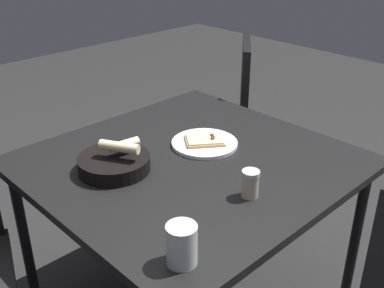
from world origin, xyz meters
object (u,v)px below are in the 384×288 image
(pizza_plate, at_px, (205,143))
(pepper_shaker, at_px, (250,185))
(beer_glass, at_px, (182,247))
(chair_far, at_px, (222,114))
(dining_table, at_px, (190,173))
(bread_basket, at_px, (115,162))

(pizza_plate, xyz_separation_m, pepper_shaker, (0.35, -0.15, 0.03))
(beer_glass, bearing_deg, chair_far, 128.34)
(chair_far, bearing_deg, dining_table, -55.27)
(dining_table, relative_size, bread_basket, 4.28)
(bread_basket, height_order, chair_far, chair_far)
(pepper_shaker, xyz_separation_m, chair_far, (-0.80, 0.75, -0.22))
(dining_table, bearing_deg, pizza_plate, 110.53)
(bread_basket, relative_size, pepper_shaker, 2.76)
(pizza_plate, bearing_deg, pepper_shaker, -23.86)
(pizza_plate, distance_m, beer_glass, 0.67)
(pizza_plate, relative_size, pepper_shaker, 2.81)
(pizza_plate, bearing_deg, chair_far, 127.17)
(bread_basket, relative_size, chair_far, 0.27)
(pizza_plate, height_order, beer_glass, beer_glass)
(dining_table, distance_m, bread_basket, 0.28)
(bread_basket, xyz_separation_m, beer_glass, (0.51, -0.16, 0.02))
(bread_basket, height_order, beer_glass, bread_basket)
(pepper_shaker, bearing_deg, pizza_plate, 156.14)
(dining_table, height_order, pepper_shaker, pepper_shaker)
(bread_basket, bearing_deg, dining_table, 62.71)
(pizza_plate, height_order, pepper_shaker, pepper_shaker)
(dining_table, height_order, bread_basket, bread_basket)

